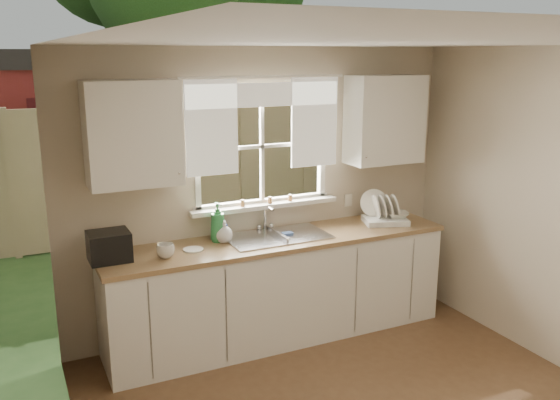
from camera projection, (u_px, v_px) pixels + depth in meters
name	position (u px, v px, depth m)	size (l,w,h in m)	color
room_walls	(406.00, 266.00, 3.44)	(3.62, 4.02, 2.50)	beige
ceiling	(411.00, 42.00, 3.20)	(3.60, 4.00, 0.02)	silver
window	(263.00, 165.00, 5.19)	(1.38, 0.16, 1.06)	white
curtains	(265.00, 115.00, 5.04)	(1.50, 0.03, 0.81)	white
base_cabinets	(279.00, 290.00, 5.17)	(3.00, 0.62, 0.87)	white
countertop	(278.00, 240.00, 5.06)	(3.04, 0.65, 0.04)	olive
upper_cabinet_left	(133.00, 134.00, 4.47)	(0.70, 0.33, 0.80)	white
upper_cabinet_right	(385.00, 120.00, 5.43)	(0.70, 0.33, 0.80)	white
wall_outlet	(348.00, 200.00, 5.64)	(0.08, 0.01, 0.12)	beige
sill_jars	(268.00, 200.00, 5.22)	(0.50, 0.04, 0.06)	brown
sink	(277.00, 245.00, 5.10)	(0.88, 0.52, 0.40)	#B7B7BC
dish_rack	(384.00, 215.00, 5.48)	(0.46, 0.40, 0.30)	white
bowl	(397.00, 215.00, 5.48)	(0.21, 0.21, 0.05)	white
soap_bottle_a	(218.00, 222.00, 4.92)	(0.13, 0.13, 0.33)	#2F9049
soap_bottle_b	(221.00, 228.00, 4.98)	(0.09, 0.10, 0.21)	#2E51AE
soap_bottle_c	(224.00, 231.00, 4.92)	(0.15, 0.15, 0.19)	beige
saucer	(193.00, 250.00, 4.73)	(0.16, 0.16, 0.01)	white
cup	(165.00, 251.00, 4.55)	(0.14, 0.14, 0.11)	silver
black_appliance	(109.00, 246.00, 4.48)	(0.31, 0.27, 0.23)	black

